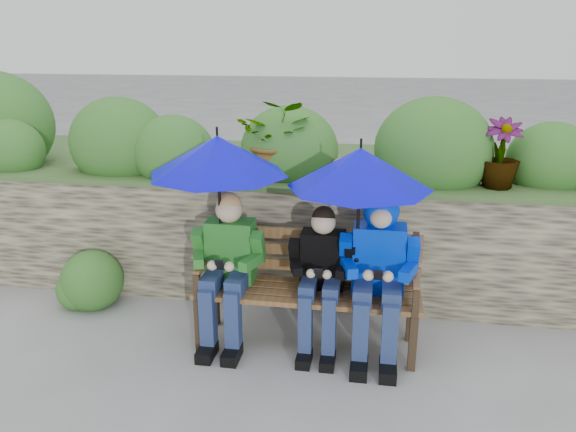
% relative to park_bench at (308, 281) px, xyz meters
% --- Properties ---
extents(ground, '(60.00, 60.00, 0.00)m').
position_rel_park_bench_xyz_m(ground, '(-0.15, -0.07, -0.48)').
color(ground, slate).
rests_on(ground, ground).
extents(garden_backdrop, '(8.00, 2.86, 1.89)m').
position_rel_park_bench_xyz_m(garden_backdrop, '(-0.30, 1.54, 0.14)').
color(garden_backdrop, '#36302A').
rests_on(garden_backdrop, ground).
extents(park_bench, '(1.59, 0.47, 0.84)m').
position_rel_park_bench_xyz_m(park_bench, '(0.00, 0.00, 0.00)').
color(park_bench, '#2E2216').
rests_on(park_bench, ground).
extents(boy_left, '(0.51, 0.59, 1.10)m').
position_rel_park_bench_xyz_m(boy_left, '(-0.57, -0.07, 0.13)').
color(boy_left, '#256520').
rests_on(boy_left, ground).
extents(boy_middle, '(0.46, 0.53, 1.04)m').
position_rel_park_bench_xyz_m(boy_middle, '(0.10, -0.07, 0.10)').
color(boy_middle, black).
rests_on(boy_middle, ground).
extents(boy_right, '(0.54, 0.65, 1.14)m').
position_rel_park_bench_xyz_m(boy_right, '(0.49, -0.06, 0.19)').
color(boy_right, '#003DBC').
rests_on(boy_right, ground).
extents(umbrella_left, '(0.98, 0.98, 0.92)m').
position_rel_park_bench_xyz_m(umbrella_left, '(-0.62, -0.05, 0.90)').
color(umbrella_left, '#0100D4').
rests_on(umbrella_left, ground).
extents(umbrella_right, '(0.97, 0.97, 0.86)m').
position_rel_park_bench_xyz_m(umbrella_right, '(0.34, -0.07, 0.85)').
color(umbrella_right, '#0100D4').
rests_on(umbrella_right, ground).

